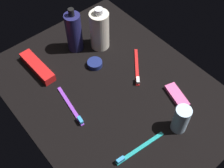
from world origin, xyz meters
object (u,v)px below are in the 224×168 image
at_px(toothbrush_red, 137,68).
at_px(snack_bar_pink, 177,96).
at_px(toothpaste_box_red, 37,67).
at_px(toothbrush_purple, 72,107).
at_px(deodorant_stick, 181,119).
at_px(lotion_bottle, 74,32).
at_px(cream_tin_left, 95,64).
at_px(bodywash_bottle, 100,30).
at_px(toothbrush_teal, 137,150).

relative_size(toothbrush_red, snack_bar_pink, 1.38).
relative_size(toothbrush_red, toothpaste_box_red, 0.82).
relative_size(toothbrush_purple, toothpaste_box_red, 1.02).
xyz_separation_m(deodorant_stick, toothbrush_purple, (0.28, 0.22, -0.05)).
height_order(deodorant_stick, toothpaste_box_red, deodorant_stick).
distance_m(lotion_bottle, toothpaste_box_red, 0.19).
distance_m(toothbrush_red, cream_tin_left, 0.16).
distance_m(bodywash_bottle, toothbrush_red, 0.21).
bearing_deg(lotion_bottle, toothbrush_purple, 141.29).
bearing_deg(deodorant_stick, lotion_bottle, 4.64).
distance_m(lotion_bottle, toothbrush_purple, 0.30).
height_order(bodywash_bottle, cream_tin_left, bodywash_bottle).
bearing_deg(toothbrush_purple, deodorant_stick, -141.90).
height_order(bodywash_bottle, toothpaste_box_red, bodywash_bottle).
relative_size(deodorant_stick, cream_tin_left, 1.83).
height_order(toothbrush_teal, toothbrush_purple, same).
bearing_deg(cream_tin_left, deodorant_stick, -173.81).
bearing_deg(bodywash_bottle, toothbrush_teal, 155.24).
bearing_deg(lotion_bottle, deodorant_stick, -175.36).
distance_m(toothpaste_box_red, cream_tin_left, 0.21).
height_order(lotion_bottle, snack_bar_pink, lotion_bottle).
bearing_deg(lotion_bottle, cream_tin_left, 179.79).
bearing_deg(lotion_bottle, snack_bar_pink, -163.23).
distance_m(bodywash_bottle, deodorant_stick, 0.46).
xyz_separation_m(bodywash_bottle, snack_bar_pink, (-0.37, -0.04, -0.07)).
bearing_deg(snack_bar_pink, lotion_bottle, 32.74).
xyz_separation_m(toothbrush_red, toothpaste_box_red, (0.24, 0.29, 0.01)).
height_order(lotion_bottle, toothbrush_red, lotion_bottle).
xyz_separation_m(lotion_bottle, toothbrush_teal, (-0.48, 0.11, -0.08)).
bearing_deg(snack_bar_pink, toothpaste_box_red, 51.83).
distance_m(toothbrush_teal, toothbrush_red, 0.33).
distance_m(toothbrush_teal, cream_tin_left, 0.38).
distance_m(deodorant_stick, toothbrush_red, 0.28).
bearing_deg(toothbrush_purple, cream_tin_left, -60.48).
relative_size(deodorant_stick, toothpaste_box_red, 0.59).
xyz_separation_m(bodywash_bottle, deodorant_stick, (-0.46, 0.04, -0.03)).
relative_size(toothbrush_teal, toothbrush_purple, 1.00).
height_order(deodorant_stick, snack_bar_pink, deodorant_stick).
bearing_deg(bodywash_bottle, cream_tin_left, 130.54).
bearing_deg(toothbrush_purple, toothpaste_box_red, -0.74).
height_order(toothbrush_red, toothpaste_box_red, toothpaste_box_red).
distance_m(lotion_bottle, toothbrush_teal, 0.50).
relative_size(deodorant_stick, toothbrush_purple, 0.58).
xyz_separation_m(lotion_bottle, snack_bar_pink, (-0.42, -0.13, -0.08)).
bearing_deg(cream_tin_left, toothbrush_red, -137.35).
height_order(deodorant_stick, cream_tin_left, deodorant_stick).
xyz_separation_m(toothbrush_teal, toothbrush_purple, (0.26, 0.07, 0.00)).
bearing_deg(snack_bar_pink, deodorant_stick, 150.10).
bearing_deg(toothbrush_teal, lotion_bottle, -13.45).
bearing_deg(bodywash_bottle, toothbrush_red, -172.28).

